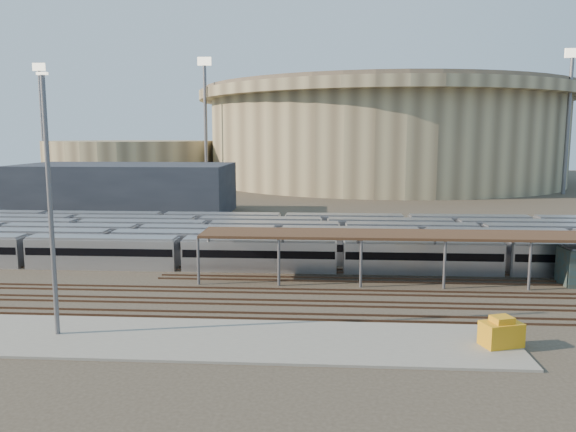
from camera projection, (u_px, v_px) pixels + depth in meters
The scene contains 14 objects.
ground at pixel (272, 289), 57.96m from camera, with size 420.00×420.00×0.00m, color #383026.
apron at pixel (190, 339), 43.45m from camera, with size 50.00×9.00×0.20m, color gray.
subway_trains at pixel (304, 239), 75.81m from camera, with size 122.73×23.90×3.60m.
inspection_shed at pixel (481, 237), 59.79m from camera, with size 60.30×6.00×5.30m.
empty_tracks at pixel (267, 302), 53.01m from camera, with size 170.00×9.62×0.18m.
stadium at pixel (382, 133), 192.30m from camera, with size 124.00×124.00×32.50m.
secondary_arena at pixel (131, 162), 189.25m from camera, with size 56.00×56.00×14.00m, color tan.
service_building at pixel (126, 189), 113.83m from camera, with size 42.00×20.00×10.00m, color #1E232D.
floodlight_0 at pixel (206, 119), 165.62m from camera, with size 4.00×1.00×38.40m.
floodlight_1 at pixel (42, 120), 179.04m from camera, with size 4.00×1.00×38.40m.
floodlight_2 at pixel (568, 117), 149.30m from camera, with size 4.00×1.00×38.40m.
floodlight_3 at pixel (285, 123), 213.72m from camera, with size 4.00×1.00×38.40m.
yard_light_pole at pixel (50, 206), 42.85m from camera, with size 0.81×0.36×20.15m.
yellow_equipment at pixel (501, 334), 41.64m from camera, with size 2.87×1.80×1.80m, color orange.
Camera 1 is at (5.28, -56.08, 15.69)m, focal length 35.00 mm.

